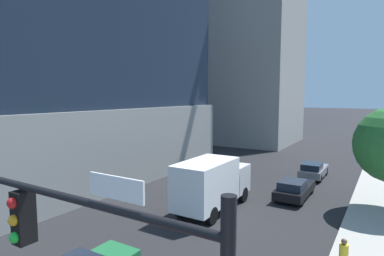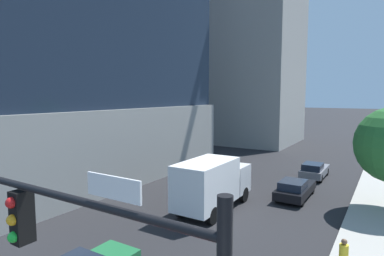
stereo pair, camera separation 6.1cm
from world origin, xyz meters
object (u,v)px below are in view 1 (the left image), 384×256
Objects in this scene: construction_building at (250,30)px; car_black at (294,189)px; box_truck at (212,182)px; car_gray at (313,170)px.

construction_building reaches higher than car_black.
construction_building is 33.22m from car_black.
box_truck reaches higher than car_black.
construction_building is 35.68m from box_truck.
box_truck is (-3.85, -11.96, 1.13)m from car_gray.
construction_building is at bearing 126.12° from car_gray.
box_truck is at bearing -126.02° from car_black.
car_gray is 0.93× the size of car_black.
construction_building is 9.23× the size of car_gray.
car_black is 0.71× the size of box_truck.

